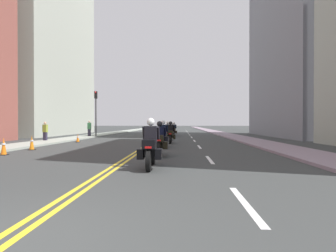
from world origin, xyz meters
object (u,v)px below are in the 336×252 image
Objects in this scene: motorcycle_1 at (159,141)px; motorcycle_3 at (170,134)px; motorcycle_7 at (172,130)px; traffic_cone_1 at (78,138)px; traffic_cone_2 at (32,143)px; traffic_light_near at (96,105)px; motorcycle_2 at (163,137)px; motorcycle_6 at (174,130)px; motorcycle_4 at (168,133)px; motorcycle_5 at (170,131)px; pedestrian_0 at (89,129)px; motorcycle_0 at (150,148)px; pedestrian_2 at (45,131)px; traffic_cone_0 at (4,146)px.

motorcycle_3 is at bearing 86.94° from motorcycle_1.
motorcycle_7 reaches higher than traffic_cone_1.
motorcycle_3 is 9.30m from traffic_cone_2.
traffic_light_near is at bearing -144.82° from motorcycle_7.
motorcycle_6 is (0.31, 14.97, -0.00)m from motorcycle_2.
motorcycle_2 is 8.31m from traffic_cone_1.
traffic_cone_1 is 0.13× the size of traffic_light_near.
motorcycle_4 is 1.04× the size of motorcycle_5.
pedestrian_0 is (-8.84, -6.92, 0.27)m from motorcycle_7.
motorcycle_0 reaches higher than motorcycle_1.
motorcycle_6 is 0.42× the size of traffic_light_near.
motorcycle_1 is at bearing -60.22° from pedestrian_0.
motorcycle_0 is 15.92m from pedestrian_2.
motorcycle_4 is 2.61× the size of traffic_cone_0.
motorcycle_3 reaches higher than traffic_cone_2.
motorcycle_2 is at bearing -95.66° from motorcycle_3.
motorcycle_3 is 7.47m from traffic_cone_1.
motorcycle_4 is 4.34m from motorcycle_5.
motorcycle_3 reaches higher than motorcycle_5.
motorcycle_6 is at bearing 18.31° from pedestrian_0.
traffic_cone_0 is (-7.47, -19.40, -0.26)m from motorcycle_6.
traffic_light_near reaches higher than traffic_cone_0.
motorcycle_4 is 7.87m from motorcycle_6.
motorcycle_2 reaches higher than motorcycle_1.
motorcycle_7 is 22.28m from traffic_cone_2.
motorcycle_0 reaches higher than motorcycle_7.
motorcycle_1 is 7.29m from traffic_cone_0.
motorcycle_6 is 9.34m from traffic_light_near.
motorcycle_4 reaches higher than motorcycle_1.
traffic_light_near is (-1.17, 17.30, 3.08)m from traffic_cone_0.
motorcycle_3 is at bearing 87.62° from motorcycle_0.
traffic_cone_1 is at bearing 119.41° from motorcycle_0.
motorcycle_2 is at bearing 90.14° from motorcycle_1.
pedestrian_2 is (-10.18, -10.33, 0.17)m from motorcycle_6.
motorcycle_3 is (0.34, 3.45, -0.00)m from motorcycle_2.
motorcycle_6 is at bearing 90.06° from motorcycle_3.
pedestrian_2 reaches higher than motorcycle_1.
traffic_cone_0 is at bearing 154.09° from motorcycle_0.
motorcycle_3 is at bearing -90.36° from motorcycle_7.
motorcycle_3 is 11.52m from motorcycle_6.
motorcycle_4 is 0.97× the size of motorcycle_7.
motorcycle_0 is 22.48m from traffic_light_near.
pedestrian_2 is at bearing -143.84° from motorcycle_5.
motorcycle_2 is at bearing -31.68° from traffic_cone_1.
motorcycle_1 reaches higher than traffic_cone_2.
pedestrian_0 is at bearing -143.55° from motorcycle_7.
traffic_cone_0 is (-7.11, -11.54, -0.25)m from motorcycle_4.
pedestrian_2 is at bearing 136.35° from motorcycle_1.
motorcycle_7 is (-0.14, 23.49, 0.00)m from motorcycle_1.
motorcycle_0 reaches higher than traffic_cone_0.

